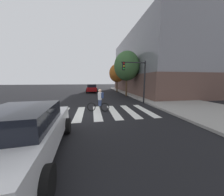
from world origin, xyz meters
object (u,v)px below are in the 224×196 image
at_px(sedan_mid, 92,88).
at_px(cyclist, 100,100).
at_px(fire_hydrant, 142,94).
at_px(sedan_near, 24,133).
at_px(street_tree_mid, 117,73).
at_px(traffic_light_near, 137,75).
at_px(street_tree_near, 127,66).

bearing_deg(sedan_mid, cyclist, -87.99).
bearing_deg(cyclist, fire_hydrant, 43.87).
height_order(sedan_near, cyclist, cyclist).
bearing_deg(sedan_near, street_tree_mid, 69.80).
xyz_separation_m(cyclist, traffic_light_near, (3.76, 2.18, 2.02)).
height_order(sedan_near, fire_hydrant, sedan_near).
bearing_deg(street_tree_near, cyclist, -119.75).
height_order(cyclist, street_tree_near, street_tree_near).
distance_m(cyclist, street_tree_near, 9.71).
distance_m(traffic_light_near, street_tree_mid, 12.00).
xyz_separation_m(sedan_near, sedan_mid, (2.04, 19.16, -0.01)).
relative_size(cyclist, street_tree_mid, 0.31).
relative_size(sedan_near, fire_hydrant, 6.03).
xyz_separation_m(street_tree_near, street_tree_mid, (-0.02, 6.27, -0.63)).
xyz_separation_m(traffic_light_near, fire_hydrant, (2.25, 3.60, -2.33)).
bearing_deg(sedan_near, sedan_mid, 83.92).
bearing_deg(sedan_mid, street_tree_near, -51.87).
height_order(sedan_mid, street_tree_mid, street_tree_mid).
xyz_separation_m(sedan_mid, fire_hydrant, (6.51, -8.44, -0.28)).
relative_size(cyclist, street_tree_near, 0.26).
distance_m(sedan_mid, street_tree_mid, 5.76).
relative_size(sedan_near, street_tree_near, 0.73).
relative_size(sedan_near, sedan_mid, 1.02).
distance_m(sedan_mid, street_tree_near, 8.83).
bearing_deg(traffic_light_near, street_tree_near, 82.66).
relative_size(sedan_mid, street_tree_near, 0.72).
bearing_deg(sedan_near, street_tree_near, 61.20).
bearing_deg(cyclist, traffic_light_near, 30.11).
height_order(street_tree_near, street_tree_mid, street_tree_near).
height_order(cyclist, street_tree_mid, street_tree_mid).
bearing_deg(fire_hydrant, sedan_near, -128.60).
bearing_deg(traffic_light_near, cyclist, -149.89).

